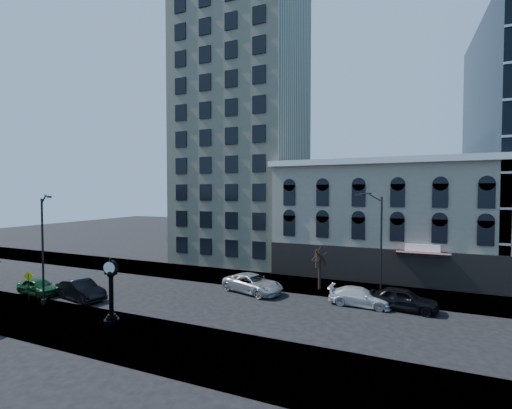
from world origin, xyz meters
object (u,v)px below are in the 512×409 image
at_px(street_clock, 111,294).
at_px(street_lamp_near, 45,220).
at_px(warning_sign, 28,280).
at_px(car_near_a, 39,287).
at_px(car_near_b, 81,290).

xyz_separation_m(street_clock, street_lamp_near, (-7.51, 0.70, 4.74)).
distance_m(street_clock, warning_sign, 9.98).
distance_m(warning_sign, car_near_a, 2.50).
distance_m(street_clock, street_lamp_near, 8.91).
xyz_separation_m(car_near_a, car_near_b, (4.56, 0.52, 0.10)).
bearing_deg(car_near_a, warning_sign, -138.76).
bearing_deg(warning_sign, car_near_a, 102.70).
height_order(street_clock, street_lamp_near, street_lamp_near).
bearing_deg(street_lamp_near, car_near_b, 93.24).
bearing_deg(car_near_b, street_clock, -104.63).
relative_size(street_lamp_near, car_near_b, 1.78).
relative_size(street_clock, car_near_b, 0.89).
height_order(warning_sign, car_near_a, warning_sign).
bearing_deg(car_near_a, street_lamp_near, -114.16).
distance_m(street_lamp_near, warning_sign, 5.60).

